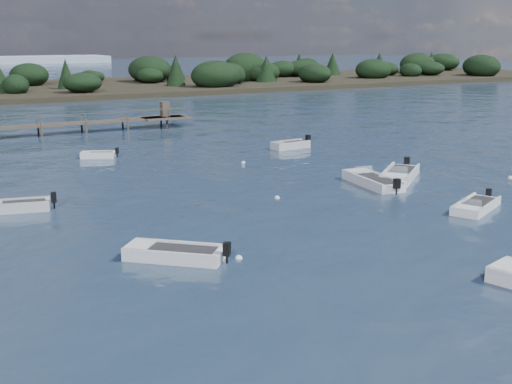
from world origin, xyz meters
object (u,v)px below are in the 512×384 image
tender_far_white (98,156)px  dinghy_mid_white_b (400,176)px  tender_far_grey_b (290,146)px  dinghy_mid_grey (175,256)px  tender_far_grey (19,208)px  dinghy_mid_white_a (476,207)px  dinghy_extra_a (372,182)px

tender_far_white → dinghy_mid_white_b: size_ratio=0.58×
tender_far_grey_b → tender_far_white: bearing=166.6°
dinghy_mid_grey → tender_far_white: bearing=81.6°
tender_far_grey → tender_far_white: bearing=58.8°
tender_far_grey → dinghy_mid_white_a: 25.37m
tender_far_white → dinghy_mid_white_a: size_ratio=0.67×
tender_far_white → dinghy_mid_white_b: 23.63m
tender_far_grey_b → dinghy_mid_white_b: 13.86m
dinghy_mid_grey → dinghy_mid_white_a: 17.75m
dinghy_mid_grey → dinghy_extra_a: size_ratio=0.77×
tender_far_grey_b → dinghy_extra_a: dinghy_extra_a is taller
tender_far_grey_b → dinghy_extra_a: size_ratio=0.70×
dinghy_mid_grey → dinghy_mid_white_b: 20.97m
dinghy_extra_a → tender_far_white: bearing=125.3°
tender_far_grey_b → dinghy_mid_white_b: bearing=-89.8°
tender_far_white → dinghy_extra_a: dinghy_extra_a is taller
tender_far_white → tender_far_grey_b: 16.16m
dinghy_mid_white_a → tender_far_grey_b: bearing=85.5°
tender_far_white → dinghy_mid_grey: bearing=-98.4°
tender_far_grey → dinghy_mid_white_b: dinghy_mid_white_b is taller
tender_far_grey → dinghy_extra_a: 21.63m
tender_far_white → dinghy_mid_white_b: (15.77, -17.59, 0.03)m
dinghy_mid_grey → dinghy_mid_white_b: size_ratio=0.83×
tender_far_white → tender_far_grey_b: bearing=-13.4°
dinghy_mid_white_a → dinghy_extra_a: size_ratio=0.80×
tender_far_white → tender_far_grey: bearing=-121.2°
dinghy_mid_grey → dinghy_mid_white_b: bearing=21.4°
tender_far_grey_b → dinghy_mid_white_b: size_ratio=0.75×
dinghy_mid_white_b → dinghy_mid_white_a: bearing=-102.2°
tender_far_white → dinghy_mid_white_a: dinghy_mid_white_a is taller
tender_far_white → dinghy_mid_grey: (-3.75, -25.25, 0.02)m
tender_far_white → tender_far_grey: size_ratio=0.79×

